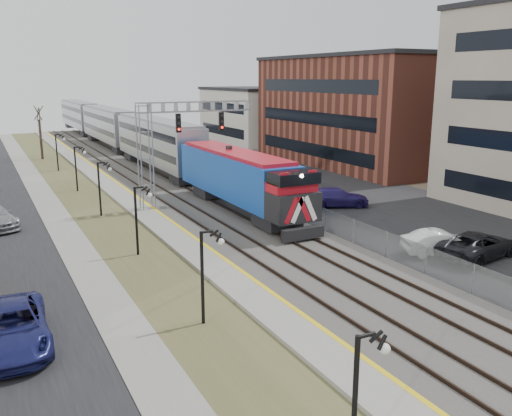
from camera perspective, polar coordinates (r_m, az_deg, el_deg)
ground at (r=18.94m, az=16.34°, el=-18.64°), size 160.00×160.00×0.00m
sidewalk at (r=47.55m, az=-21.22°, el=0.67°), size 2.00×120.00×0.08m
grass_median at (r=47.93m, az=-17.67°, el=1.04°), size 4.00×120.00×0.06m
platform at (r=48.48m, az=-14.19°, el=1.51°), size 2.00×120.00×0.24m
ballast_bed at (r=49.80m, az=-8.59°, el=2.07°), size 8.00×120.00×0.20m
parking_lot at (r=54.75m, az=3.38°, el=3.16°), size 16.00×120.00×0.04m
platform_edge at (r=48.65m, az=-13.19°, el=1.76°), size 0.24×120.00×0.01m
track_near at (r=49.18m, az=-10.81°, el=2.05°), size 1.58×120.00×0.15m
track_far at (r=50.26m, az=-6.98°, el=2.43°), size 1.58×120.00×0.15m
train at (r=73.53m, az=-13.91°, el=7.75°), size 3.00×85.85×5.33m
signal_gantry at (r=41.52m, az=-9.36°, el=7.43°), size 9.00×1.07×8.15m
lampposts at (r=31.53m, az=-12.62°, el=-1.30°), size 0.14×62.14×4.00m
fence at (r=51.14m, az=-4.16°, el=3.29°), size 0.04×120.00×1.60m
buildings_east at (r=59.49m, az=17.27°, el=9.52°), size 16.00×76.00×15.00m
car_lot_b at (r=32.65m, az=18.86°, el=-3.56°), size 4.56×3.01×1.42m
car_lot_c at (r=32.86m, az=22.32°, el=-3.69°), size 5.67×3.32×1.48m
car_lot_d at (r=42.89m, az=8.47°, el=1.07°), size 5.45×3.82×1.46m
car_lot_e at (r=52.50m, az=0.08°, el=3.61°), size 5.12×3.24×1.62m
car_lot_f at (r=50.48m, az=1.83°, el=3.02°), size 4.15×1.89×1.32m
car_street_a at (r=22.68m, az=-24.37°, el=-11.46°), size 2.76×5.75×1.58m
car_lot_g at (r=64.46m, az=-4.37°, el=5.36°), size 4.53×2.61×1.45m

